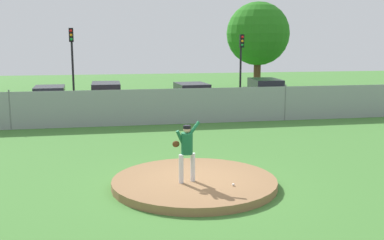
{
  "coord_description": "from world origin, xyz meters",
  "views": [
    {
      "loc": [
        -2.46,
        -12.42,
        4.11
      ],
      "look_at": [
        0.59,
        3.43,
        1.33
      ],
      "focal_mm": 42.96,
      "sensor_mm": 36.0,
      "label": 1
    }
  ],
  "objects_px": {
    "pitcher_youth": "(187,147)",
    "traffic_light_near": "(72,52)",
    "parked_car_charcoal": "(265,94)",
    "parked_car_burgundy": "(192,97)",
    "traffic_light_far": "(241,55)",
    "parked_car_white": "(50,101)",
    "baseball": "(233,185)",
    "parked_car_red": "(106,98)"
  },
  "relations": [
    {
      "from": "parked_car_red",
      "to": "parked_car_charcoal",
      "type": "height_order",
      "value": "parked_car_charcoal"
    },
    {
      "from": "parked_car_burgundy",
      "to": "traffic_light_near",
      "type": "height_order",
      "value": "traffic_light_near"
    },
    {
      "from": "parked_car_charcoal",
      "to": "traffic_light_near",
      "type": "xyz_separation_m",
      "value": [
        -11.93,
        3.93,
        2.53
      ]
    },
    {
      "from": "traffic_light_near",
      "to": "traffic_light_far",
      "type": "xyz_separation_m",
      "value": [
        11.41,
        -0.36,
        -0.24
      ]
    },
    {
      "from": "baseball",
      "to": "traffic_light_far",
      "type": "relative_size",
      "value": 0.02
    },
    {
      "from": "parked_car_white",
      "to": "traffic_light_far",
      "type": "distance_m",
      "value": 13.38
    },
    {
      "from": "pitcher_youth",
      "to": "parked_car_red",
      "type": "height_order",
      "value": "pitcher_youth"
    },
    {
      "from": "baseball",
      "to": "traffic_light_near",
      "type": "relative_size",
      "value": 0.01
    },
    {
      "from": "pitcher_youth",
      "to": "traffic_light_near",
      "type": "distance_m",
      "value": 19.68
    },
    {
      "from": "pitcher_youth",
      "to": "parked_car_red",
      "type": "relative_size",
      "value": 0.37
    },
    {
      "from": "parked_car_red",
      "to": "traffic_light_far",
      "type": "distance_m",
      "value": 10.39
    },
    {
      "from": "parked_car_charcoal",
      "to": "parked_car_white",
      "type": "bearing_deg",
      "value": -176.36
    },
    {
      "from": "pitcher_youth",
      "to": "parked_car_burgundy",
      "type": "relative_size",
      "value": 0.4
    },
    {
      "from": "parked_car_burgundy",
      "to": "traffic_light_far",
      "type": "distance_m",
      "value": 6.33
    },
    {
      "from": "parked_car_charcoal",
      "to": "parked_car_burgundy",
      "type": "distance_m",
      "value": 4.82
    },
    {
      "from": "parked_car_white",
      "to": "traffic_light_far",
      "type": "height_order",
      "value": "traffic_light_far"
    },
    {
      "from": "parked_car_red",
      "to": "parked_car_white",
      "type": "distance_m",
      "value": 3.13
    },
    {
      "from": "parked_car_charcoal",
      "to": "traffic_light_far",
      "type": "bearing_deg",
      "value": 98.31
    },
    {
      "from": "parked_car_burgundy",
      "to": "pitcher_youth",
      "type": "bearing_deg",
      "value": -101.41
    },
    {
      "from": "parked_car_charcoal",
      "to": "traffic_light_near",
      "type": "bearing_deg",
      "value": 161.77
    },
    {
      "from": "pitcher_youth",
      "to": "baseball",
      "type": "distance_m",
      "value": 1.63
    },
    {
      "from": "pitcher_youth",
      "to": "parked_car_red",
      "type": "distance_m",
      "value": 14.9
    },
    {
      "from": "parked_car_red",
      "to": "traffic_light_near",
      "type": "height_order",
      "value": "traffic_light_near"
    },
    {
      "from": "pitcher_youth",
      "to": "traffic_light_near",
      "type": "height_order",
      "value": "traffic_light_near"
    },
    {
      "from": "pitcher_youth",
      "to": "parked_car_burgundy",
      "type": "distance_m",
      "value": 15.01
    },
    {
      "from": "traffic_light_near",
      "to": "parked_car_burgundy",
      "type": "bearing_deg",
      "value": -31.65
    },
    {
      "from": "pitcher_youth",
      "to": "parked_car_white",
      "type": "relative_size",
      "value": 0.4
    },
    {
      "from": "traffic_light_near",
      "to": "traffic_light_far",
      "type": "bearing_deg",
      "value": -1.81
    },
    {
      "from": "baseball",
      "to": "parked_car_white",
      "type": "distance_m",
      "value": 16.25
    },
    {
      "from": "parked_car_white",
      "to": "traffic_light_far",
      "type": "xyz_separation_m",
      "value": [
        12.42,
        4.39,
        2.35
      ]
    },
    {
      "from": "parked_car_burgundy",
      "to": "traffic_light_far",
      "type": "relative_size",
      "value": 0.95
    },
    {
      "from": "parked_car_charcoal",
      "to": "traffic_light_far",
      "type": "relative_size",
      "value": 1.06
    },
    {
      "from": "pitcher_youth",
      "to": "parked_car_burgundy",
      "type": "height_order",
      "value": "pitcher_youth"
    },
    {
      "from": "parked_car_charcoal",
      "to": "traffic_light_far",
      "type": "distance_m",
      "value": 4.28
    },
    {
      "from": "baseball",
      "to": "parked_car_burgundy",
      "type": "bearing_deg",
      "value": 83.36
    },
    {
      "from": "pitcher_youth",
      "to": "traffic_light_near",
      "type": "bearing_deg",
      "value": 102.32
    },
    {
      "from": "traffic_light_near",
      "to": "parked_car_charcoal",
      "type": "bearing_deg",
      "value": -18.23
    },
    {
      "from": "pitcher_youth",
      "to": "traffic_light_near",
      "type": "xyz_separation_m",
      "value": [
        -4.17,
        19.11,
        2.16
      ]
    },
    {
      "from": "parked_car_charcoal",
      "to": "parked_car_burgundy",
      "type": "xyz_separation_m",
      "value": [
        -4.79,
        -0.47,
        -0.06
      ]
    },
    {
      "from": "parked_car_white",
      "to": "parked_car_burgundy",
      "type": "relative_size",
      "value": 0.98
    },
    {
      "from": "traffic_light_near",
      "to": "pitcher_youth",
      "type": "bearing_deg",
      "value": -77.68
    },
    {
      "from": "parked_car_white",
      "to": "parked_car_charcoal",
      "type": "bearing_deg",
      "value": 3.64
    }
  ]
}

